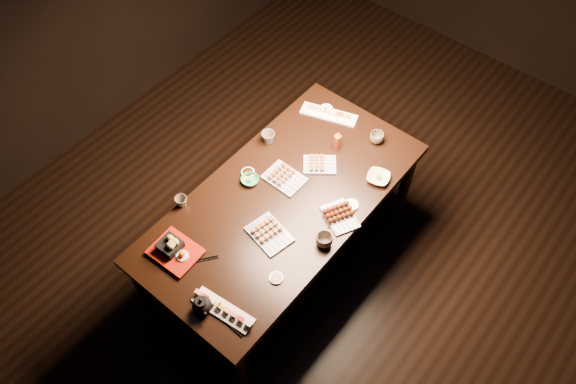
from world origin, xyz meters
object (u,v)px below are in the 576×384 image
at_px(sushi_platter_near, 223,309).
at_px(yakitori_plate_left, 320,163).
at_px(sushi_platter_far, 329,113).
at_px(teacup_far_right, 377,138).
at_px(teacup_near_left, 181,202).
at_px(teapot, 202,304).
at_px(dining_table, 283,233).
at_px(edamame_bowl_cream, 378,178).
at_px(condiment_bottle, 337,140).
at_px(edamame_bowl_green, 250,180).
at_px(yakitori_plate_center, 284,176).
at_px(yakitori_plate_right, 269,232).
at_px(teacup_far_left, 268,138).
at_px(teacup_mid_right, 324,240).
at_px(tempura_tray, 175,249).

bearing_deg(sushi_platter_near, yakitori_plate_left, 93.90).
distance_m(sushi_platter_far, teacup_far_right, 0.37).
xyz_separation_m(teacup_near_left, teapot, (0.55, -0.39, 0.02)).
distance_m(dining_table, sushi_platter_near, 0.86).
relative_size(teacup_far_right, teapot, 0.75).
height_order(sushi_platter_far, yakitori_plate_left, yakitori_plate_left).
distance_m(dining_table, yakitori_plate_left, 0.53).
height_order(dining_table, sushi_platter_near, sushi_platter_near).
relative_size(dining_table, teacup_near_left, 25.05).
relative_size(edamame_bowl_cream, condiment_bottle, 0.95).
distance_m(dining_table, edamame_bowl_green, 0.46).
distance_m(yakitori_plate_left, edamame_bowl_cream, 0.36).
xyz_separation_m(yakitori_plate_left, edamame_bowl_cream, (0.34, 0.14, -0.01)).
relative_size(yakitori_plate_center, yakitori_plate_right, 0.97).
bearing_deg(teacup_far_left, teacup_mid_right, -27.23).
distance_m(edamame_bowl_green, condiment_bottle, 0.60).
bearing_deg(sushi_platter_far, yakitori_plate_right, 88.49).
distance_m(yakitori_plate_left, teacup_mid_right, 0.56).
bearing_deg(edamame_bowl_cream, teacup_mid_right, -87.95).
xyz_separation_m(teacup_near_left, condiment_bottle, (0.43, 0.92, 0.04)).
xyz_separation_m(teacup_far_right, condiment_bottle, (-0.16, -0.20, 0.03)).
xyz_separation_m(sushi_platter_far, teacup_far_left, (-0.16, -0.43, 0.02)).
bearing_deg(condiment_bottle, teacup_far_right, 50.30).
bearing_deg(teapot, teacup_far_left, 140.68).
bearing_deg(teacup_far_left, tempura_tray, -81.89).
bearing_deg(dining_table, sushi_platter_near, -69.78).
distance_m(sushi_platter_near, teacup_far_right, 1.45).
bearing_deg(teacup_mid_right, dining_table, 166.85).
bearing_deg(edamame_bowl_cream, teacup_near_left, -131.43).
height_order(edamame_bowl_green, tempura_tray, tempura_tray).
relative_size(teacup_far_left, teacup_far_right, 0.95).
distance_m(yakitori_plate_center, edamame_bowl_cream, 0.56).
height_order(yakitori_plate_center, yakitori_plate_right, yakitori_plate_right).
bearing_deg(edamame_bowl_green, condiment_bottle, 66.46).
relative_size(sushi_platter_far, teapot, 3.12).
relative_size(dining_table, edamame_bowl_green, 16.49).
distance_m(yakitori_plate_center, teacup_near_left, 0.62).
bearing_deg(dining_table, teapot, -77.23).
xyz_separation_m(yakitori_plate_left, teacup_far_left, (-0.37, -0.05, 0.01)).
distance_m(teacup_mid_right, condiment_bottle, 0.71).
bearing_deg(teacup_mid_right, edamame_bowl_cream, 92.05).
bearing_deg(teacup_far_left, teacup_near_left, -95.95).
height_order(sushi_platter_far, yakitori_plate_right, yakitori_plate_right).
xyz_separation_m(edamame_bowl_green, teapot, (0.35, -0.76, 0.03)).
bearing_deg(condiment_bottle, edamame_bowl_green, -113.54).
xyz_separation_m(edamame_bowl_green, condiment_bottle, (0.24, 0.55, 0.05)).
bearing_deg(teacup_far_left, edamame_bowl_cream, 15.21).
distance_m(dining_table, condiment_bottle, 0.69).
distance_m(teacup_far_left, condiment_bottle, 0.43).
xyz_separation_m(teacup_far_right, teapot, (-0.05, -1.51, 0.02)).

